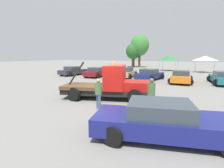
{
  "coord_description": "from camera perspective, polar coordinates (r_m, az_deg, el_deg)",
  "views": [
    {
      "loc": [
        6.1,
        -10.0,
        2.92
      ],
      "look_at": [
        0.5,
        0.0,
        1.05
      ],
      "focal_mm": 28.0,
      "sensor_mm": 36.0,
      "label": 1
    }
  ],
  "objects": [
    {
      "name": "ground_plane",
      "position": [
        12.08,
        -2.08,
        -4.74
      ],
      "size": [
        160.0,
        160.0,
        0.0
      ],
      "primitive_type": "plane",
      "color": "gray"
    },
    {
      "name": "tow_truck",
      "position": [
        11.81,
        -0.34,
        -0.26
      ],
      "size": [
        6.25,
        3.88,
        2.51
      ],
      "rotation": [
        0.0,
        0.0,
        0.35
      ],
      "color": "black",
      "rests_on": "ground"
    },
    {
      "name": "foreground_car",
      "position": [
        6.55,
        17.01,
        -11.45
      ],
      "size": [
        5.47,
        3.36,
        1.34
      ],
      "rotation": [
        0.0,
        0.0,
        0.3
      ],
      "color": "navy",
      "rests_on": "ground"
    },
    {
      "name": "person_near_truck",
      "position": [
        9.19,
        12.68,
        -2.8
      ],
      "size": [
        0.4,
        0.4,
        1.79
      ],
      "rotation": [
        0.0,
        0.0,
        2.21
      ],
      "color": "#475B84",
      "rests_on": "ground"
    },
    {
      "name": "person_at_hood",
      "position": [
        9.6,
        -4.46,
        -2.46
      ],
      "size": [
        0.38,
        0.38,
        1.69
      ],
      "rotation": [
        0.0,
        0.0,
        4.19
      ],
      "color": "#475B84",
      "rests_on": "ground"
    },
    {
      "name": "parked_car_charcoal",
      "position": [
        26.81,
        -12.6,
        4.19
      ],
      "size": [
        2.73,
        4.56,
        1.34
      ],
      "rotation": [
        0.0,
        0.0,
        1.48
      ],
      "color": "#2D2D33",
      "rests_on": "ground"
    },
    {
      "name": "parked_car_maroon",
      "position": [
        24.29,
        -4.94,
        3.88
      ],
      "size": [
        2.79,
        4.62,
        1.34
      ],
      "rotation": [
        0.0,
        0.0,
        1.67
      ],
      "color": "maroon",
      "rests_on": "ground"
    },
    {
      "name": "parked_car_tan",
      "position": [
        23.48,
        4.67,
        3.69
      ],
      "size": [
        2.81,
        4.8,
        1.34
      ],
      "rotation": [
        0.0,
        0.0,
        1.71
      ],
      "color": "tan",
      "rests_on": "ground"
    },
    {
      "name": "parked_car_navy",
      "position": [
        21.61,
        12.16,
        3.03
      ],
      "size": [
        2.9,
        4.58,
        1.34
      ],
      "rotation": [
        0.0,
        0.0,
        1.44
      ],
      "color": "navy",
      "rests_on": "ground"
    },
    {
      "name": "parked_car_orange",
      "position": [
        20.44,
        21.62,
        2.24
      ],
      "size": [
        2.8,
        5.0,
        1.34
      ],
      "rotation": [
        0.0,
        0.0,
        1.68
      ],
      "color": "orange",
      "rests_on": "ground"
    },
    {
      "name": "parked_car_teal",
      "position": [
        21.26,
        32.5,
        1.69
      ],
      "size": [
        2.99,
        5.06,
        1.34
      ],
      "rotation": [
        0.0,
        0.0,
        1.74
      ],
      "color": "#196670",
      "rests_on": "ground"
    },
    {
      "name": "canopy_tent_green",
      "position": [
        35.36,
        18.15,
        8.13
      ],
      "size": [
        3.08,
        3.08,
        2.91
      ],
      "color": "#9E9EA3",
      "rests_on": "ground"
    },
    {
      "name": "canopy_tent_white",
      "position": [
        34.13,
        28.14,
        7.41
      ],
      "size": [
        3.04,
        3.04,
        2.86
      ],
      "color": "#9E9EA3",
      "rests_on": "ground"
    },
    {
      "name": "tree_left",
      "position": [
        46.01,
        7.22,
        10.44
      ],
      "size": [
        3.27,
        3.27,
        5.83
      ],
      "color": "brown",
      "rests_on": "ground"
    },
    {
      "name": "tree_center",
      "position": [
        44.69,
        9.05,
        12.36
      ],
      "size": [
        4.52,
        4.52,
        8.07
      ],
      "color": "brown",
      "rests_on": "ground"
    },
    {
      "name": "tree_right",
      "position": [
        44.04,
        6.75,
        10.57
      ],
      "size": [
        3.3,
        3.3,
        5.9
      ],
      "color": "brown",
      "rests_on": "ground"
    }
  ]
}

